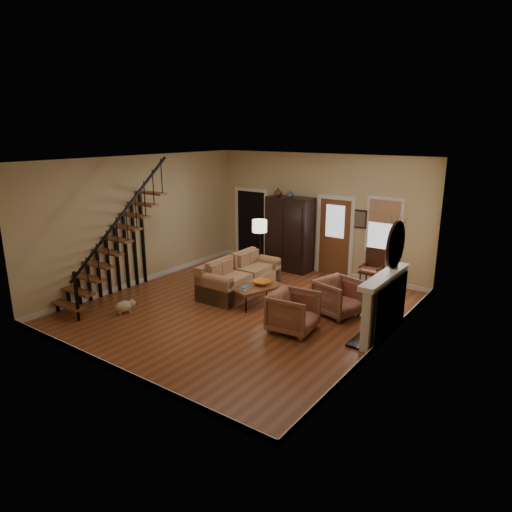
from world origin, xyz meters
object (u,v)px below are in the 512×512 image
Objects in this scene: sofa at (240,276)px; coffee_table at (257,295)px; floor_lamp at (260,251)px; armoire at (290,234)px; armchair_left at (293,312)px; armchair_right at (339,297)px; side_chair at (371,269)px.

sofa reaches higher than coffee_table.
coffee_table is 1.76m from floor_lamp.
armchair_left is (2.27, -3.52, -0.65)m from armoire.
armoire is 1.81× the size of coffee_table.
sofa reaches higher than armchair_right.
armchair_right is at bearing -22.02° from armchair_left.
armoire is 4.24m from armchair_left.
floor_lamp is (-2.34, 2.14, 0.43)m from armchair_left.
coffee_table is 0.70× the size of floor_lamp.
side_chair is at bearing 56.21° from coffee_table.
coffee_table is 1.31× the size of armchair_left.
floor_lamp is at bearing -92.73° from armoire.
armoire is 0.93× the size of sofa.
armchair_left is 3.20m from floor_lamp.
side_chair reaches higher than sofa.
coffee_table is 1.14× the size of side_chair.
armchair_right is (0.36, 1.30, -0.00)m from armchair_left.
armoire is at bearing 64.74° from armchair_right.
floor_lamp is 1.63× the size of side_chair.
armchair_left is at bearing -28.87° from sofa.
armoire is at bearing 106.73° from coffee_table.
floor_lamp is 2.89m from side_chair.
side_chair is (-0.08, 2.03, 0.11)m from armchair_right.
side_chair reaches higher than armchair_right.
sofa is 1.95× the size of coffee_table.
armchair_left is (2.23, -1.16, -0.02)m from sofa.
floor_lamp reaches higher than sofa.
armchair_left reaches higher than coffee_table.
floor_lamp is (-0.07, -1.39, -0.22)m from armoire.
coffee_table is 1.89m from armchair_right.
sofa reaches higher than armchair_left.
armoire is at bearing 87.27° from floor_lamp.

